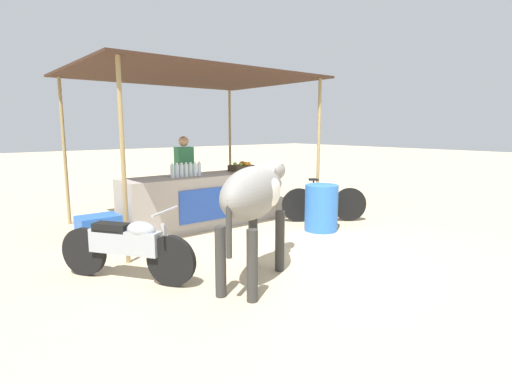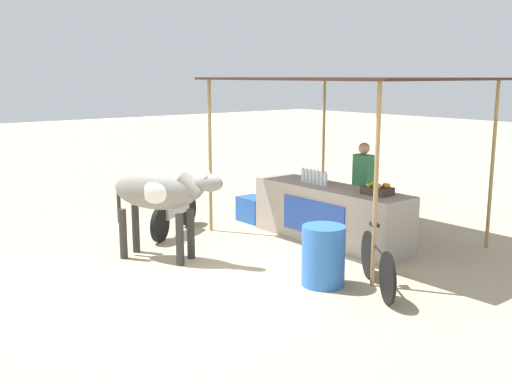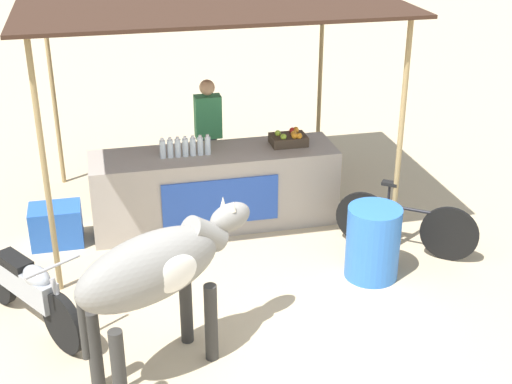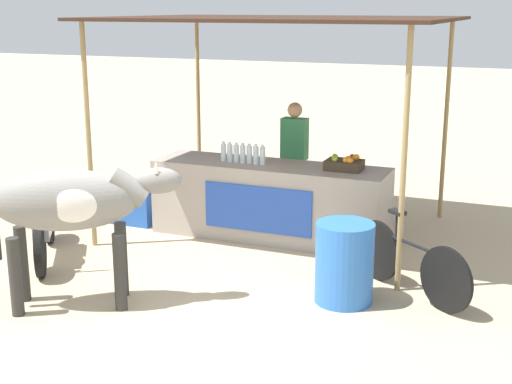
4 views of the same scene
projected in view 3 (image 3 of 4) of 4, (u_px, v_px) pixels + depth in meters
The scene contains 11 objects.
ground_plane at pixel (254, 321), 7.08m from camera, with size 60.00×60.00×0.00m, color tan.
stall_counter at pixel (215, 188), 8.82m from camera, with size 3.00×0.82×0.96m.
stall_awning at pixel (206, 7), 8.18m from camera, with size 4.20×3.20×2.76m.
water_bottle_row at pixel (185, 147), 8.46m from camera, with size 0.61×0.07×0.25m.
fruit_crate at pixel (289, 139), 8.83m from camera, with size 0.44×0.32×0.18m.
vendor_behind_counter at pixel (209, 139), 9.35m from camera, with size 0.34×0.22×1.65m.
cooler_box at pixel (56, 225), 8.44m from camera, with size 0.60×0.44×0.48m, color blue.
water_barrel at pixel (373, 243), 7.70m from camera, with size 0.58×0.58×0.82m, color blue.
cow at pixel (157, 270), 5.98m from camera, with size 1.75×1.23×1.44m.
motorcycle_parked at pixel (28, 288), 6.85m from camera, with size 1.08×1.54×0.90m.
bicycle_leaning at pixel (405, 224), 8.23m from camera, with size 1.37×1.01×0.85m.
Camera 3 is at (-1.31, -5.74, 4.15)m, focal length 50.00 mm.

